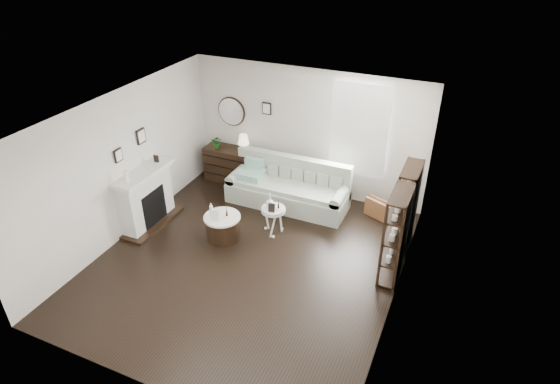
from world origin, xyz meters
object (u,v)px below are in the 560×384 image
at_px(sofa, 289,190).
at_px(dresser, 231,165).
at_px(drum_table, 223,227).
at_px(pedestal_table, 273,210).

height_order(sofa, dresser, sofa).
distance_m(dresser, drum_table, 2.23).
xyz_separation_m(sofa, pedestal_table, (0.16, -1.11, 0.19)).
bearing_deg(sofa, dresser, 165.93).
relative_size(sofa, dresser, 2.13).
bearing_deg(dresser, sofa, -14.07).
height_order(sofa, drum_table, sofa).
bearing_deg(sofa, pedestal_table, -81.97).
bearing_deg(pedestal_table, dresser, 138.95).
bearing_deg(drum_table, dresser, 114.67).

